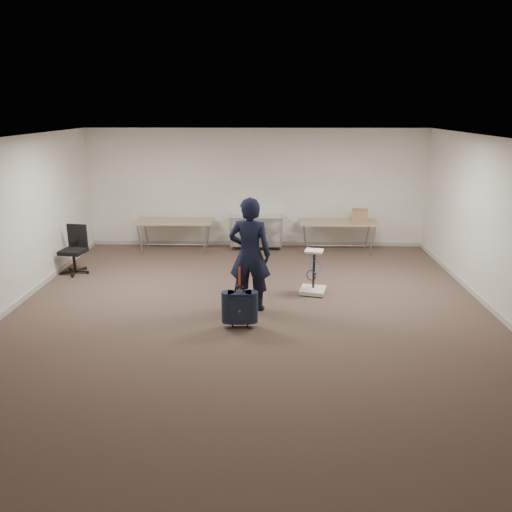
{
  "coord_description": "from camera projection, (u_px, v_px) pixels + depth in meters",
  "views": [
    {
      "loc": [
        0.27,
        -7.31,
        3.26
      ],
      "look_at": [
        0.09,
        0.3,
        0.98
      ],
      "focal_mm": 35.0,
      "sensor_mm": 36.0,
      "label": 1
    }
  ],
  "objects": [
    {
      "name": "ground",
      "position": [
        250.0,
        320.0,
        7.95
      ],
      "size": [
        9.0,
        9.0,
        0.0
      ],
      "primitive_type": "plane",
      "color": "#403127",
      "rests_on": "ground"
    },
    {
      "name": "room_shell",
      "position": [
        253.0,
        287.0,
        9.25
      ],
      "size": [
        8.0,
        9.0,
        9.0
      ],
      "color": "silver",
      "rests_on": "ground"
    },
    {
      "name": "folding_table_left",
      "position": [
        174.0,
        223.0,
        11.58
      ],
      "size": [
        1.8,
        0.75,
        0.73
      ],
      "color": "tan",
      "rests_on": "ground"
    },
    {
      "name": "folding_table_right",
      "position": [
        338.0,
        224.0,
        11.49
      ],
      "size": [
        1.8,
        0.75,
        0.73
      ],
      "color": "tan",
      "rests_on": "ground"
    },
    {
      "name": "wire_shelf",
      "position": [
        256.0,
        231.0,
        11.84
      ],
      "size": [
        1.22,
        0.47,
        0.8
      ],
      "color": "silver",
      "rests_on": "ground"
    },
    {
      "name": "person",
      "position": [
        250.0,
        255.0,
        8.14
      ],
      "size": [
        0.74,
        0.54,
        1.9
      ],
      "primitive_type": "imported",
      "rotation": [
        0.0,
        0.0,
        3.02
      ],
      "color": "black",
      "rests_on": "ground"
    },
    {
      "name": "suitcase",
      "position": [
        240.0,
        307.0,
        7.6
      ],
      "size": [
        0.37,
        0.22,
        0.97
      ],
      "color": "black",
      "rests_on": "ground"
    },
    {
      "name": "office_chair",
      "position": [
        75.0,
        259.0,
        10.16
      ],
      "size": [
        0.59,
        0.59,
        0.97
      ],
      "color": "black",
      "rests_on": "ground"
    },
    {
      "name": "equipment_cart",
      "position": [
        313.0,
        282.0,
        9.05
      ],
      "size": [
        0.54,
        0.54,
        0.81
      ],
      "color": "beige",
      "rests_on": "ground"
    },
    {
      "name": "cardboard_box",
      "position": [
        360.0,
        215.0,
        11.52
      ],
      "size": [
        0.4,
        0.32,
        0.27
      ],
      "primitive_type": "cube",
      "rotation": [
        0.0,
        0.0,
        -0.16
      ],
      "color": "olive",
      "rests_on": "folding_table_right"
    }
  ]
}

